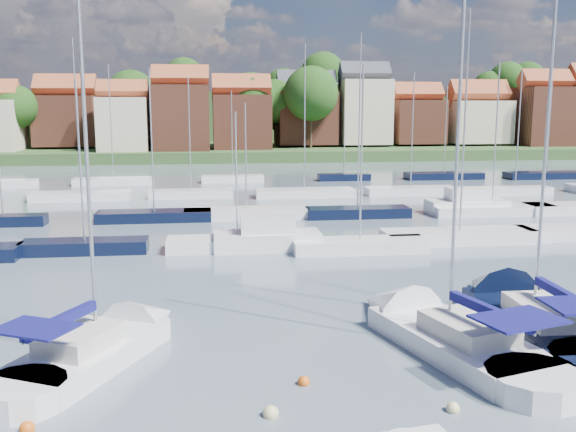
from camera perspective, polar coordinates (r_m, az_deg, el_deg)
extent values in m
plane|color=#4F5F6B|center=(62.67, 1.27, 1.20)|extent=(260.00, 260.00, 0.00)
cube|color=silver|center=(25.30, -17.23, -12.03)|extent=(5.63, 7.43, 1.20)
cone|color=silver|center=(28.62, -12.06, -9.19)|extent=(4.05, 4.27, 2.86)
cylinder|color=silver|center=(22.88, -22.50, -14.77)|extent=(3.84, 3.84, 1.20)
cube|color=beige|center=(24.61, -18.01, -10.33)|extent=(3.07, 3.46, 0.70)
cylinder|color=#B2B2B7|center=(24.03, -17.40, 3.97)|extent=(0.14, 0.14, 12.73)
cylinder|color=#B2B2B7|center=(23.63, -19.54, -9.09)|extent=(1.80, 3.46, 0.10)
cube|color=#111156|center=(23.59, -19.56, -8.74)|extent=(1.89, 3.38, 0.35)
cube|color=#111156|center=(22.65, -21.56, -9.25)|extent=(2.95, 2.62, 0.08)
cube|color=silver|center=(26.18, 14.83, -11.15)|extent=(5.43, 8.60, 1.20)
cone|color=silver|center=(30.00, 8.89, -8.19)|extent=(4.28, 4.66, 3.33)
cylinder|color=silver|center=(23.44, 21.04, -14.07)|extent=(4.13, 4.13, 1.20)
cube|color=beige|center=(25.45, 15.70, -9.53)|extent=(3.17, 3.85, 0.70)
cylinder|color=#B2B2B7|center=(24.95, 14.86, 6.68)|extent=(0.14, 0.14, 14.79)
cylinder|color=#B2B2B7|center=(24.39, 17.45, -8.38)|extent=(1.34, 4.29, 0.10)
cube|color=#111156|center=(24.34, 17.47, -8.05)|extent=(1.47, 4.13, 0.35)
cube|color=#111156|center=(23.29, 19.83, -8.61)|extent=(3.28, 2.71, 0.08)
cube|color=black|center=(29.22, 21.52, -9.28)|extent=(3.78, 8.67, 1.20)
cone|color=black|center=(33.83, 17.36, -6.43)|extent=(3.67, 4.26, 3.58)
cube|color=beige|center=(28.43, 22.19, -7.85)|extent=(2.59, 3.64, 0.70)
cylinder|color=#B2B2B7|center=(28.24, 22.10, 8.12)|extent=(0.14, 0.14, 16.26)
cylinder|color=#B2B2B7|center=(27.19, 23.48, -6.86)|extent=(0.21, 4.77, 0.10)
cube|color=#111156|center=(27.15, 23.50, -6.56)|extent=(0.41, 4.54, 0.35)
sphere|color=#D85914|center=(21.36, -22.16, -17.32)|extent=(0.45, 0.45, 0.45)
sphere|color=beige|center=(20.76, -1.54, -17.38)|extent=(0.50, 0.50, 0.50)
sphere|color=#D85914|center=(22.81, 1.41, -14.74)|extent=(0.42, 0.42, 0.42)
sphere|color=beige|center=(21.67, 14.44, -16.47)|extent=(0.43, 0.43, 0.43)
sphere|color=#D85914|center=(32.06, 12.32, -7.58)|extent=(0.46, 0.46, 0.46)
sphere|color=beige|center=(29.79, 22.65, -9.50)|extent=(0.43, 0.43, 0.43)
cube|color=black|center=(43.54, -17.62, -2.69)|extent=(8.01, 2.24, 1.00)
cylinder|color=#B2B2B7|center=(42.72, -18.01, 4.63)|extent=(0.12, 0.12, 10.16)
cube|color=silver|center=(42.51, -4.53, -2.55)|extent=(9.22, 2.58, 1.00)
cylinder|color=#B2B2B7|center=(41.76, -4.62, 3.61)|extent=(0.12, 0.12, 8.18)
cube|color=silver|center=(42.06, 6.40, -2.72)|extent=(8.78, 2.46, 1.00)
cylinder|color=#B2B2B7|center=(41.16, 6.56, 5.50)|extent=(0.12, 0.12, 11.06)
cube|color=silver|center=(46.29, 14.99, -1.83)|extent=(10.79, 3.02, 1.00)
cylinder|color=#B2B2B7|center=(45.39, 15.44, 8.03)|extent=(0.12, 0.12, 14.87)
cube|color=silver|center=(42.41, -1.88, -2.34)|extent=(7.00, 2.60, 1.40)
cube|color=silver|center=(42.19, -1.89, -0.89)|extent=(3.50, 2.20, 1.30)
cube|color=black|center=(55.46, -23.98, -0.44)|extent=(6.54, 1.83, 1.00)
cube|color=black|center=(53.88, -11.80, -0.07)|extent=(9.30, 2.60, 1.00)
cylinder|color=#B2B2B7|center=(53.17, -12.04, 6.57)|extent=(0.12, 0.12, 11.48)
cube|color=silver|center=(54.15, -3.72, 0.17)|extent=(10.40, 2.91, 1.00)
cylinder|color=#B2B2B7|center=(53.54, -3.78, 5.33)|extent=(0.12, 0.12, 8.77)
cube|color=black|center=(54.80, 6.21, 0.25)|extent=(8.80, 2.46, 1.00)
cylinder|color=#B2B2B7|center=(54.05, 6.36, 8.29)|extent=(0.12, 0.12, 14.33)
cube|color=silver|center=(58.59, 17.65, 0.47)|extent=(10.73, 3.00, 1.00)
cylinder|color=#B2B2B7|center=(57.93, 17.99, 6.89)|extent=(0.12, 0.12, 12.14)
cube|color=silver|center=(58.54, 15.60, 0.71)|extent=(7.00, 2.60, 1.40)
cube|color=silver|center=(58.39, 15.65, 1.78)|extent=(3.50, 2.20, 1.30)
cube|color=silver|center=(67.31, -17.90, 1.63)|extent=(9.71, 2.72, 1.00)
cylinder|color=#B2B2B7|center=(66.69, -18.27, 8.39)|extent=(0.12, 0.12, 14.88)
cube|color=silver|center=(66.43, -8.60, 1.90)|extent=(8.49, 2.38, 1.00)
cylinder|color=#B2B2B7|center=(65.87, -8.74, 7.21)|extent=(0.12, 0.12, 11.31)
cube|color=silver|center=(66.43, 1.47, 2.01)|extent=(10.16, 2.85, 1.00)
cylinder|color=#B2B2B7|center=(65.80, 1.50, 8.75)|extent=(0.12, 0.12, 14.59)
cube|color=silver|center=(69.16, 10.82, 2.15)|extent=(9.53, 2.67, 1.00)
cylinder|color=#B2B2B7|center=(68.60, 11.00, 7.50)|extent=(0.12, 0.12, 11.91)
cube|color=silver|center=(72.05, 19.51, 2.06)|extent=(7.62, 2.13, 1.00)
cylinder|color=#B2B2B7|center=(71.51, 19.82, 7.27)|extent=(0.12, 0.12, 12.13)
cube|color=silver|center=(79.15, -15.24, 2.94)|extent=(9.24, 2.59, 1.00)
cylinder|color=#B2B2B7|center=(78.65, -15.48, 8.07)|extent=(0.12, 0.12, 13.17)
cube|color=silver|center=(79.16, -4.94, 3.26)|extent=(7.57, 2.12, 1.00)
cylinder|color=#B2B2B7|center=(78.71, -5.00, 7.32)|extent=(0.12, 0.12, 10.24)
cube|color=black|center=(81.07, 4.98, 3.41)|extent=(6.58, 1.84, 1.00)
cylinder|color=#B2B2B7|center=(80.68, 5.03, 6.59)|extent=(0.12, 0.12, 8.01)
cube|color=black|center=(84.71, 13.68, 3.45)|extent=(9.92, 2.78, 1.00)
cylinder|color=#B2B2B7|center=(84.27, 13.84, 7.48)|extent=(0.12, 0.12, 10.92)
cube|color=black|center=(89.40, 21.95, 3.34)|extent=(10.55, 2.95, 1.00)
cylinder|color=#B2B2B7|center=(88.98, 22.21, 7.34)|extent=(0.12, 0.12, 11.51)
cube|color=#365128|center=(138.87, -3.41, 6.12)|extent=(200.00, 70.00, 3.00)
cube|color=#365128|center=(163.58, -4.01, 8.34)|extent=(200.00, 60.00, 14.00)
cube|color=brown|center=(121.60, -19.00, 8.02)|extent=(10.37, 9.97, 8.73)
cube|color=#97492B|center=(121.59, -19.15, 10.67)|extent=(10.57, 5.13, 5.13)
cube|color=beige|center=(111.16, -14.35, 7.87)|extent=(8.09, 8.80, 8.96)
cube|color=#97492B|center=(111.13, -14.47, 10.69)|extent=(8.25, 4.00, 4.00)
cube|color=brown|center=(111.31, -9.46, 8.56)|extent=(9.36, 10.17, 10.97)
cube|color=#97492B|center=(111.36, -9.56, 11.97)|extent=(9.54, 4.63, 4.63)
cube|color=brown|center=(113.12, -4.14, 8.30)|extent=(9.90, 8.56, 9.42)
cube|color=#97492B|center=(113.11, -4.17, 11.30)|extent=(10.10, 4.90, 4.90)
cube|color=brown|center=(119.34, 1.63, 8.71)|extent=(10.59, 8.93, 9.49)
cube|color=#383A42|center=(119.36, 1.64, 11.61)|extent=(10.80, 5.24, 5.24)
cube|color=beige|center=(120.56, 6.75, 9.17)|extent=(9.01, 8.61, 11.65)
cube|color=#383A42|center=(120.68, 6.82, 12.46)|extent=(9.19, 4.46, 4.46)
cube|color=brown|center=(124.66, 11.32, 8.23)|extent=(9.10, 9.34, 8.00)
cube|color=#97492B|center=(124.62, 11.40, 10.58)|extent=(9.28, 4.50, 4.50)
cube|color=beige|center=(128.48, 16.42, 8.04)|extent=(10.86, 9.59, 7.88)
cube|color=#97492B|center=(128.45, 16.53, 10.39)|extent=(11.07, 5.37, 5.37)
cube|color=brown|center=(131.24, 21.69, 8.19)|extent=(9.18, 9.96, 10.97)
cube|color=#97492B|center=(131.28, 21.87, 11.07)|extent=(9.36, 4.54, 4.54)
cylinder|color=#382619|center=(151.81, 18.79, 9.05)|extent=(0.50, 0.50, 4.47)
sphere|color=#274B17|center=(151.89, 18.92, 11.33)|extent=(8.18, 8.18, 8.18)
cylinder|color=#382619|center=(118.00, -1.05, 7.18)|extent=(0.50, 0.50, 4.46)
sphere|color=#274B17|center=(117.87, -1.06, 10.12)|extent=(8.15, 8.15, 8.15)
cylinder|color=#382619|center=(137.12, 3.10, 9.54)|extent=(0.50, 0.50, 5.15)
sphere|color=#274B17|center=(137.25, 3.12, 12.46)|extent=(9.41, 9.41, 9.41)
cylinder|color=#382619|center=(137.65, -9.14, 9.47)|extent=(0.50, 0.50, 4.56)
sphere|color=#274B17|center=(137.75, -9.21, 12.05)|extent=(8.34, 8.34, 8.34)
cylinder|color=#382619|center=(127.41, -13.64, 7.27)|extent=(0.50, 0.50, 5.15)
sphere|color=#274B17|center=(127.31, -13.77, 10.41)|extent=(9.42, 9.42, 9.42)
cylinder|color=#382619|center=(131.97, -20.33, 8.14)|extent=(0.50, 0.50, 3.42)
sphere|color=#274B17|center=(131.96, -20.45, 10.15)|extent=(6.26, 6.26, 6.26)
cylinder|color=#382619|center=(128.17, 3.14, 7.23)|extent=(0.50, 0.50, 3.77)
sphere|color=#274B17|center=(128.03, 3.16, 9.52)|extent=(6.89, 6.89, 6.89)
cylinder|color=#382619|center=(113.79, 2.04, 7.26)|extent=(0.50, 0.50, 5.21)
sphere|color=#274B17|center=(113.68, 2.06, 10.83)|extent=(9.53, 9.53, 9.53)
cylinder|color=#382619|center=(142.08, 23.00, 6.57)|extent=(0.50, 0.50, 2.97)
sphere|color=#274B17|center=(141.96, 23.11, 8.19)|extent=(5.44, 5.44, 5.44)
cylinder|color=#382619|center=(115.42, -3.23, 7.20)|extent=(0.50, 0.50, 4.84)
sphere|color=#274B17|center=(115.30, -3.26, 10.46)|extent=(8.85, 8.85, 8.85)
cylinder|color=#382619|center=(150.27, 17.33, 8.99)|extent=(0.50, 0.50, 3.72)
sphere|color=#274B17|center=(150.31, 17.43, 10.91)|extent=(6.80, 6.80, 6.80)
cylinder|color=#382619|center=(131.67, 21.66, 6.69)|extent=(0.50, 0.50, 4.05)
sphere|color=#274B17|center=(131.54, 21.81, 9.07)|extent=(7.40, 7.40, 7.40)
cylinder|color=#382619|center=(118.57, -22.89, 6.31)|extent=(0.50, 0.50, 4.00)
sphere|color=#274B17|center=(118.42, -23.07, 8.93)|extent=(7.32, 7.32, 7.32)
cylinder|color=#382619|center=(135.51, -0.42, 9.27)|extent=(0.50, 0.50, 3.93)
sphere|color=#274B17|center=(135.55, -0.42, 11.52)|extent=(7.19, 7.19, 7.19)
cylinder|color=#382619|center=(127.92, 11.03, 7.07)|extent=(0.50, 0.50, 3.82)
sphere|color=#274B17|center=(127.78, 11.11, 9.40)|extent=(6.99, 6.99, 6.99)
cylinder|color=#382619|center=(114.86, -11.40, 6.67)|extent=(0.50, 0.50, 3.48)
sphere|color=#274B17|center=(114.70, -11.48, 9.03)|extent=(6.37, 6.37, 6.37)
cylinder|color=#382619|center=(140.97, 21.19, 6.67)|extent=(0.50, 0.50, 2.99)
sphere|color=#274B17|center=(140.84, 21.30, 8.31)|extent=(5.46, 5.46, 5.46)
cylinder|color=#382619|center=(121.14, -1.14, 6.97)|extent=(0.50, 0.50, 3.25)
sphere|color=#274B17|center=(120.99, -1.15, 9.05)|extent=(5.94, 5.94, 5.94)
cylinder|color=#382619|center=(122.32, -4.35, 6.91)|extent=(0.50, 0.50, 2.98)
sphere|color=#274B17|center=(122.17, -4.38, 8.80)|extent=(5.46, 5.46, 5.46)
cylinder|color=#382619|center=(160.91, 20.40, 9.28)|extent=(0.50, 0.50, 4.29)
sphere|color=#274B17|center=(161.01, 20.53, 11.34)|extent=(7.84, 7.84, 7.84)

